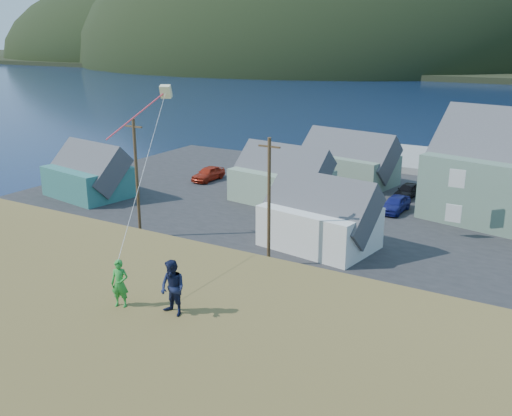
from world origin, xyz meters
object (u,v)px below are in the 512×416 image
Objects in this scene: shed_white at (320,216)px; shed_palegreen_far at (347,160)px; shed_teal at (89,173)px; kite_flyer_green at (120,283)px; wharf at (406,158)px; shed_palegreen_near at (282,177)px; kite_flyer_navy at (173,288)px.

shed_white is 19.96m from shed_palegreen_far.
shed_teal is 25.52m from shed_white.
shed_teal is 5.84× the size of kite_flyer_green.
shed_palegreen_far is at bearing 51.05° from shed_teal.
kite_flyer_green reaches higher than wharf.
shed_teal is at bearing 117.67° from kite_flyer_green.
shed_white is 0.81× the size of shed_palegreen_far.
kite_flyer_green is (4.29, -25.25, 5.43)m from shed_white.
shed_teal is 0.82× the size of shed_palegreen_far.
shed_palegreen_near reaches higher than shed_teal.
shed_palegreen_near is at bearing 89.37° from kite_flyer_green.
shed_palegreen_far reaches higher than shed_white.
kite_flyer_navy is (6.09, -24.85, 5.54)m from shed_white.
kite_flyer_navy is at bearing -30.30° from shed_teal.
shed_palegreen_far is (20.03, 17.75, 0.20)m from shed_teal.
shed_palegreen_near is 12.34m from shed_white.
kite_flyer_navy reaches higher than kite_flyer_green.
wharf is at bearing 85.49° from shed_palegreen_near.
shed_teal is at bearing -174.74° from shed_white.
shed_teal is 40.38m from kite_flyer_green.
wharf is 2.84× the size of shed_teal.
shed_palegreen_near is at bearing -94.52° from shed_palegreen_far.
shed_palegreen_far is at bearing 82.38° from shed_palegreen_near.
wharf is at bearing 64.30° from shed_teal.
shed_teal is 26.76m from shed_palegreen_far.
wharf is at bearing 76.68° from kite_flyer_green.
shed_teal is at bearing -148.19° from shed_palegreen_near.
shed_white is (3.01, -33.31, 2.10)m from wharf.
shed_palegreen_near is 1.09× the size of shed_white.
kite_flyer_green is (9.75, -44.45, 5.33)m from shed_palegreen_far.
shed_palegreen_near reaches higher than wharf.
shed_palegreen_near is 5.56× the size of kite_flyer_navy.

